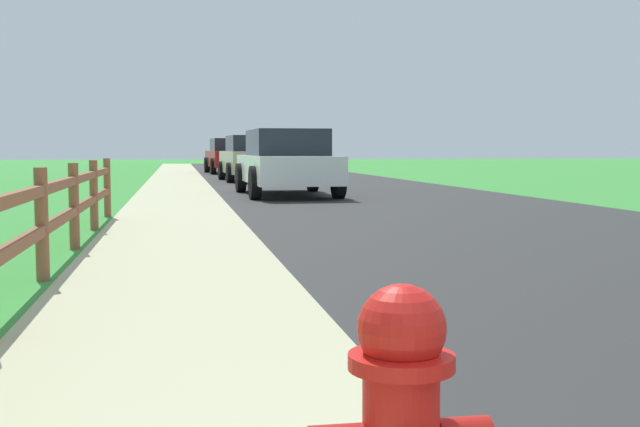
% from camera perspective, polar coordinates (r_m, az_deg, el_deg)
% --- Properties ---
extents(ground_plane, '(120.00, 120.00, 0.00)m').
position_cam_1_polar(ground_plane, '(25.10, -7.84, 2.05)').
color(ground_plane, '#378C37').
extents(road_asphalt, '(7.00, 66.00, 0.01)m').
position_cam_1_polar(road_asphalt, '(27.44, -0.67, 2.31)').
color(road_asphalt, '#2C2C2C').
rests_on(road_asphalt, ground).
extents(curb_concrete, '(6.00, 66.00, 0.01)m').
position_cam_1_polar(curb_concrete, '(27.15, -14.35, 2.15)').
color(curb_concrete, '#B5B28A').
rests_on(curb_concrete, ground).
extents(grass_verge, '(5.00, 66.00, 0.00)m').
position_cam_1_polar(grass_verge, '(27.30, -17.49, 2.09)').
color(grass_verge, '#378C37').
rests_on(grass_verge, ground).
extents(rail_fence, '(0.11, 12.88, 0.95)m').
position_cam_1_polar(rail_fence, '(7.04, -19.12, -0.12)').
color(rail_fence, brown).
rests_on(rail_fence, ground).
extents(parked_suv_white, '(2.17, 4.90, 1.55)m').
position_cam_1_polar(parked_suv_white, '(19.07, -2.40, 3.69)').
color(parked_suv_white, white).
rests_on(parked_suv_white, ground).
extents(parked_car_beige, '(2.18, 4.43, 1.55)m').
position_cam_1_polar(parked_car_beige, '(27.59, -4.83, 3.94)').
color(parked_car_beige, '#C6B793').
rests_on(parked_car_beige, ground).
extents(parked_car_red, '(2.34, 4.87, 1.56)m').
position_cam_1_polar(parked_car_red, '(36.40, -6.30, 4.09)').
color(parked_car_red, maroon).
rests_on(parked_car_red, ground).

